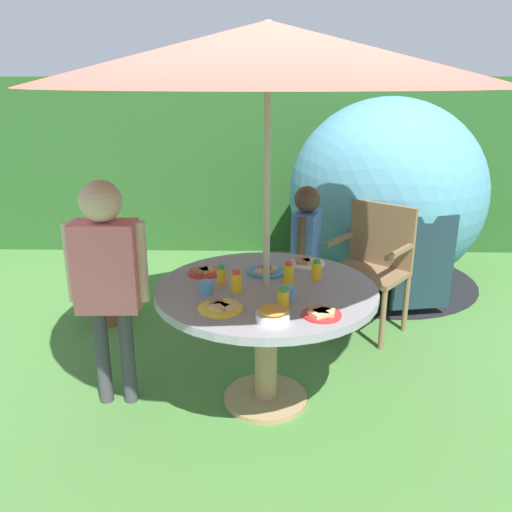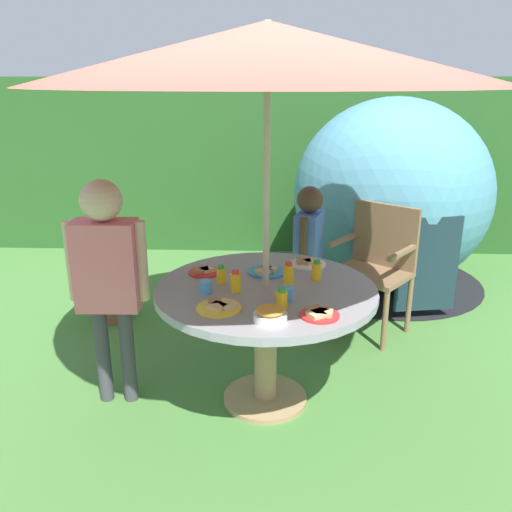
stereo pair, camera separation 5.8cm
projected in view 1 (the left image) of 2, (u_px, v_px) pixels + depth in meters
ground_plane at (265, 401)px, 3.16m from camera, size 10.00×10.00×0.02m
hedge_backdrop at (267, 163)px, 5.93m from camera, size 9.00×0.70×1.85m
garden_table at (266, 308)px, 2.96m from camera, size 1.23×1.23×0.73m
patio_umbrella at (267, 54)px, 2.54m from camera, size 2.34×2.34×2.09m
wooden_chair at (373, 259)px, 3.92m from camera, size 0.67×0.65×0.96m
dome_tent at (386, 194)px, 4.77m from camera, size 2.06×2.06×1.69m
potted_plant at (106, 281)px, 4.10m from camera, size 0.40×0.40×0.58m
child_in_blue_shirt at (306, 241)px, 3.83m from camera, size 0.24×0.37×1.11m
child_in_pink_shirt at (106, 267)px, 2.88m from camera, size 0.45×0.23×1.33m
snack_bowl at (272, 314)px, 2.50m from camera, size 0.16×0.16×0.08m
plate_center_front at (306, 263)px, 3.27m from camera, size 0.22×0.22×0.03m
plate_far_right at (221, 307)px, 2.63m from camera, size 0.23×0.23×0.03m
plate_center_back at (203, 272)px, 3.12m from camera, size 0.19×0.19×0.03m
plate_mid_left at (266, 271)px, 3.13m from camera, size 0.23×0.23×0.03m
plate_far_left at (321, 313)px, 2.56m from camera, size 0.19×0.19×0.03m
juice_bottle_near_left at (236, 282)px, 2.83m from camera, size 0.06×0.06×0.12m
juice_bottle_near_right at (283, 299)px, 2.63m from camera, size 0.06×0.06×0.11m
juice_bottle_mid_right at (288, 274)px, 2.95m from camera, size 0.06×0.06×0.13m
juice_bottle_front_edge at (221, 275)px, 2.95m from camera, size 0.05×0.05×0.11m
juice_bottle_back_edge at (316, 270)px, 3.02m from camera, size 0.06×0.06×0.12m
cup_near at (206, 287)px, 2.82m from camera, size 0.07×0.07×0.07m
cup_far at (288, 293)px, 2.74m from camera, size 0.07×0.07×0.07m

